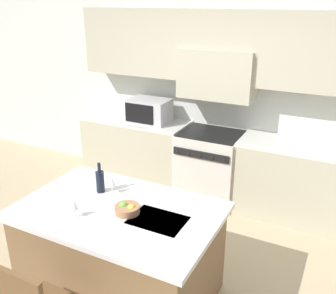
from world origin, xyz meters
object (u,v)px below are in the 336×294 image
(microwave, at_px, (149,111))
(fruit_bowl, at_px, (127,209))
(range_stove, at_px, (210,166))
(wine_glass_far, at_px, (112,182))
(wine_glass_near, at_px, (74,205))
(wine_bottle, at_px, (100,181))

(microwave, relative_size, fruit_bowl, 2.64)
(range_stove, height_order, wine_glass_far, wine_glass_far)
(fruit_bowl, bearing_deg, wine_glass_far, 143.78)
(wine_glass_near, xyz_separation_m, fruit_bowl, (0.34, 0.24, -0.08))
(range_stove, relative_size, microwave, 1.69)
(microwave, distance_m, fruit_bowl, 2.27)
(range_stove, distance_m, fruit_bowl, 2.09)
(range_stove, distance_m, wine_glass_far, 1.91)
(microwave, bearing_deg, wine_glass_near, -75.02)
(wine_glass_near, height_order, wine_glass_far, same)
(wine_glass_far, bearing_deg, wine_bottle, -168.21)
(wine_glass_far, height_order, fruit_bowl, wine_glass_far)
(wine_glass_near, relative_size, wine_glass_far, 1.00)
(wine_glass_far, bearing_deg, microwave, 109.68)
(microwave, xyz_separation_m, fruit_bowl, (0.95, -2.05, -0.17))
(wine_glass_far, relative_size, fruit_bowl, 0.79)
(fruit_bowl, bearing_deg, wine_bottle, 154.54)
(wine_bottle, relative_size, wine_glass_near, 1.74)
(microwave, height_order, wine_bottle, microwave)
(range_stove, xyz_separation_m, fruit_bowl, (0.04, -2.04, 0.46))
(range_stove, height_order, fruit_bowl, fruit_bowl)
(wine_bottle, height_order, fruit_bowl, wine_bottle)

